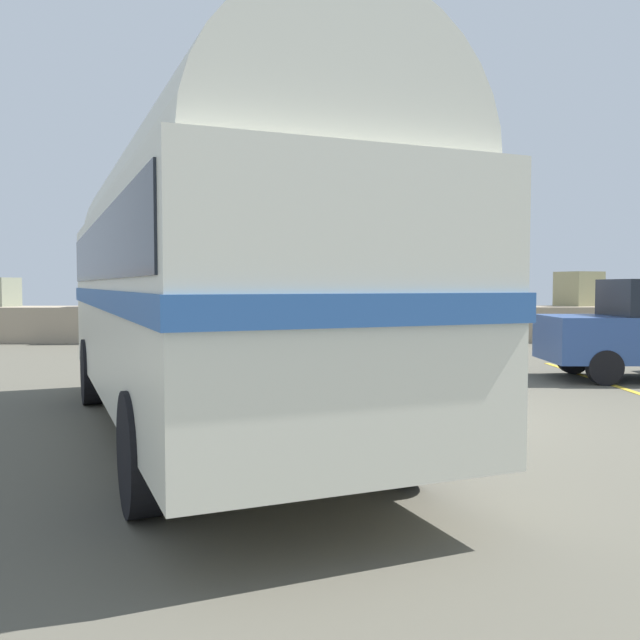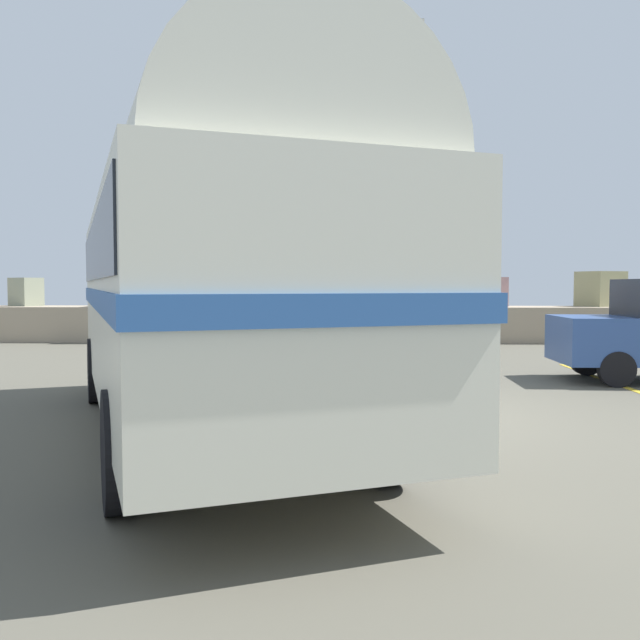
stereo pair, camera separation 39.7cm
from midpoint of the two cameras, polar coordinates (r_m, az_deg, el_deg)
ground at (r=9.42m, az=6.81°, el=-7.84°), size 32.00×26.00×0.02m
breakwater at (r=21.05m, az=3.15°, el=0.20°), size 31.36×2.26×2.40m
vintage_coach at (r=8.04m, az=-8.55°, el=4.91°), size 5.42×8.86×3.70m
lamp_post at (r=15.44m, az=6.62°, el=11.87°), size 0.84×0.49×7.49m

